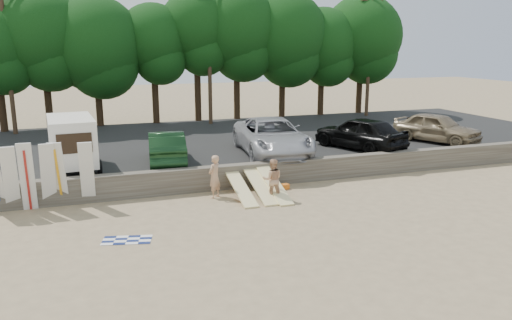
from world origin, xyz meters
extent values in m
plane|color=tan|center=(0.00, 0.00, 0.00)|extent=(120.00, 120.00, 0.00)
cube|color=#6B6356|center=(0.00, 3.00, 0.50)|extent=(44.00, 0.50, 1.00)
cube|color=#282828|center=(0.00, 10.50, 0.35)|extent=(44.00, 14.50, 0.70)
cylinder|color=#382616|center=(-10.75, 17.18, 2.46)|extent=(0.44, 0.44, 3.53)
cylinder|color=#382616|center=(-8.13, 17.60, 2.66)|extent=(0.44, 0.44, 3.91)
sphere|color=#154917|center=(-8.13, 17.60, 6.48)|extent=(5.70, 5.70, 5.70)
cylinder|color=#382616|center=(-5.07, 17.60, 2.47)|extent=(0.44, 0.44, 3.55)
sphere|color=#154917|center=(-5.07, 17.60, 5.94)|extent=(6.12, 6.12, 6.12)
cylinder|color=#382616|center=(-1.41, 17.60, 2.59)|extent=(0.44, 0.44, 3.77)
sphere|color=#154917|center=(-1.41, 17.60, 6.28)|extent=(4.63, 4.63, 4.63)
cylinder|color=#382616|center=(1.51, 17.60, 2.86)|extent=(0.44, 0.44, 4.32)
sphere|color=#154917|center=(1.51, 17.60, 7.08)|extent=(4.88, 4.88, 4.88)
cylinder|color=#382616|center=(4.34, 17.60, 2.82)|extent=(0.44, 0.44, 4.24)
sphere|color=#154917|center=(4.34, 17.60, 6.97)|extent=(5.91, 5.91, 5.91)
cylinder|color=#382616|center=(7.81, 17.60, 2.68)|extent=(0.44, 0.44, 3.96)
sphere|color=#154917|center=(7.81, 17.60, 6.55)|extent=(6.32, 6.32, 6.32)
cylinder|color=#382616|center=(10.96, 17.60, 2.49)|extent=(0.44, 0.44, 3.58)
sphere|color=#154917|center=(10.96, 17.60, 5.98)|extent=(5.22, 5.22, 5.22)
cylinder|color=#382616|center=(14.26, 17.60, 2.68)|extent=(0.44, 0.44, 3.95)
sphere|color=#154917|center=(14.26, 17.60, 6.54)|extent=(6.05, 6.05, 6.05)
cylinder|color=#473321|center=(-10.00, 16.00, 5.20)|extent=(0.26, 0.26, 9.00)
cylinder|color=#473321|center=(2.00, 16.00, 5.20)|extent=(0.26, 0.26, 9.00)
cube|color=#473321|center=(2.00, 16.00, 8.50)|extent=(1.50, 0.10, 0.10)
cylinder|color=#473321|center=(14.00, 16.00, 5.20)|extent=(0.26, 0.26, 9.00)
cube|color=#473321|center=(14.00, 16.00, 9.00)|extent=(1.80, 0.12, 0.12)
cube|color=#473321|center=(14.00, 16.00, 8.50)|extent=(1.50, 0.10, 0.10)
cube|color=white|center=(-6.61, 5.63, 1.98)|extent=(2.03, 3.65, 1.94)
cube|color=black|center=(-6.47, 3.85, 2.15)|extent=(1.32, 0.14, 0.79)
cylinder|color=black|center=(-7.44, 4.41, 0.99)|extent=(0.22, 0.59, 0.58)
cylinder|color=black|center=(-5.59, 4.56, 0.99)|extent=(0.22, 0.59, 0.58)
cylinder|color=black|center=(-7.62, 6.69, 0.99)|extent=(0.22, 0.59, 0.58)
cylinder|color=black|center=(-5.77, 6.84, 0.99)|extent=(0.22, 0.59, 0.58)
imported|color=black|center=(-2.65, 5.47, 1.43)|extent=(2.03, 4.58, 1.46)
imported|color=#AFAEB4|center=(2.49, 5.65, 1.57)|extent=(3.53, 6.53, 1.74)
imported|color=black|center=(7.19, 5.43, 1.54)|extent=(3.64, 5.31, 1.68)
imported|color=#877355|center=(12.10, 5.66, 1.50)|extent=(3.67, 5.03, 1.59)
cube|color=silver|center=(-8.67, 2.51, 1.25)|extent=(0.57, 0.86, 2.50)
cube|color=silver|center=(-8.13, 2.52, 1.28)|extent=(0.51, 0.54, 2.57)
cube|color=silver|center=(-7.43, 2.55, 1.26)|extent=(0.60, 0.83, 2.52)
cube|color=silver|center=(-7.08, 2.60, 1.26)|extent=(0.61, 0.80, 2.53)
cube|color=silver|center=(-6.09, 2.48, 1.25)|extent=(0.51, 0.83, 2.50)
cube|color=#F5E19A|center=(-0.40, 1.59, 0.42)|extent=(0.56, 2.92, 0.84)
cube|color=#F5E19A|center=(0.39, 1.57, 0.45)|extent=(0.56, 2.90, 0.90)
cube|color=#F5E19A|center=(0.95, 1.40, 0.46)|extent=(0.56, 2.90, 0.92)
imported|color=tan|center=(-1.36, 1.92, 0.86)|extent=(0.74, 0.72, 1.72)
imported|color=tan|center=(0.71, 0.95, 0.81)|extent=(0.92, 0.79, 1.62)
cube|color=green|center=(0.91, 2.40, 0.16)|extent=(0.43, 0.37, 0.32)
cube|color=orange|center=(1.72, 2.09, 0.11)|extent=(0.34, 0.30, 0.22)
plane|color=white|center=(-5.05, -1.49, 0.01)|extent=(1.82, 1.82, 0.00)
camera|label=1|loc=(-5.99, -16.51, 5.94)|focal=35.00mm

